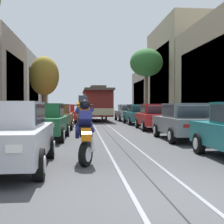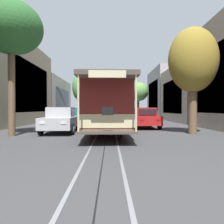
{
  "view_description": "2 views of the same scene",
  "coord_description": "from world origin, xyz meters",
  "px_view_note": "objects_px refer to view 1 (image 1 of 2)",
  "views": [
    {
      "loc": [
        -1.33,
        -4.93,
        1.48
      ],
      "look_at": [
        0.62,
        16.26,
        1.05
      ],
      "focal_mm": 50.41,
      "sensor_mm": 36.0,
      "label": 1
    },
    {
      "loc": [
        -0.22,
        38.38,
        1.48
      ],
      "look_at": [
        -0.51,
        5.25,
        0.99
      ],
      "focal_mm": 33.37,
      "sensor_mm": 36.0,
      "label": 2
    }
  ],
  "objects_px": {
    "parked_car_grey_second_right": "(184,121)",
    "parked_car_silver_fifth_right": "(127,113)",
    "parked_car_silver_near_left": "(8,134)",
    "motorcycle_with_rider": "(84,127)",
    "cable_car_trolley": "(97,104)",
    "parked_car_green_second_left": "(44,121)",
    "parked_car_brown_mid_left": "(58,116)",
    "street_tree_kerb_right_second": "(146,63)",
    "parked_car_red_fourth_left": "(65,114)",
    "parked_car_teal_fourth_right": "(138,114)",
    "parked_car_red_mid_right": "(155,117)",
    "street_tree_kerb_left_second": "(44,77)"
  },
  "relations": [
    {
      "from": "parked_car_grey_second_right",
      "to": "parked_car_silver_fifth_right",
      "type": "height_order",
      "value": "same"
    },
    {
      "from": "parked_car_silver_near_left",
      "to": "motorcycle_with_rider",
      "type": "relative_size",
      "value": 2.33
    },
    {
      "from": "motorcycle_with_rider",
      "to": "cable_car_trolley",
      "type": "bearing_deg",
      "value": 86.69
    },
    {
      "from": "parked_car_green_second_left",
      "to": "parked_car_silver_fifth_right",
      "type": "bearing_deg",
      "value": 69.84
    },
    {
      "from": "parked_car_brown_mid_left",
      "to": "street_tree_kerb_right_second",
      "type": "xyz_separation_m",
      "value": [
        8.11,
        11.58,
        5.04
      ]
    },
    {
      "from": "parked_car_silver_near_left",
      "to": "parked_car_brown_mid_left",
      "type": "relative_size",
      "value": 1.0
    },
    {
      "from": "parked_car_red_fourth_left",
      "to": "parked_car_silver_fifth_right",
      "type": "bearing_deg",
      "value": 27.84
    },
    {
      "from": "parked_car_silver_near_left",
      "to": "parked_car_teal_fourth_right",
      "type": "xyz_separation_m",
      "value": [
        6.11,
        16.96,
        0.0
      ]
    },
    {
      "from": "parked_car_silver_near_left",
      "to": "parked_car_red_mid_right",
      "type": "xyz_separation_m",
      "value": [
        6.16,
        11.37,
        0.0
      ]
    },
    {
      "from": "parked_car_silver_near_left",
      "to": "cable_car_trolley",
      "type": "height_order",
      "value": "cable_car_trolley"
    },
    {
      "from": "parked_car_silver_near_left",
      "to": "parked_car_red_fourth_left",
      "type": "relative_size",
      "value": 0.99
    },
    {
      "from": "parked_car_grey_second_right",
      "to": "parked_car_green_second_left",
      "type": "bearing_deg",
      "value": 171.56
    },
    {
      "from": "parked_car_silver_near_left",
      "to": "parked_car_green_second_left",
      "type": "relative_size",
      "value": 1.0
    },
    {
      "from": "parked_car_silver_fifth_right",
      "to": "street_tree_kerb_left_second",
      "type": "height_order",
      "value": "street_tree_kerb_left_second"
    },
    {
      "from": "parked_car_brown_mid_left",
      "to": "parked_car_silver_fifth_right",
      "type": "height_order",
      "value": "same"
    },
    {
      "from": "parked_car_green_second_left",
      "to": "parked_car_red_fourth_left",
      "type": "height_order",
      "value": "same"
    },
    {
      "from": "parked_car_grey_second_right",
      "to": "parked_car_silver_near_left",
      "type": "bearing_deg",
      "value": -137.9
    },
    {
      "from": "parked_car_red_fourth_left",
      "to": "cable_car_trolley",
      "type": "distance_m",
      "value": 4.56
    },
    {
      "from": "parked_car_silver_fifth_right",
      "to": "parked_car_red_mid_right",
      "type": "bearing_deg",
      "value": -89.14
    },
    {
      "from": "parked_car_green_second_left",
      "to": "motorcycle_with_rider",
      "type": "height_order",
      "value": "motorcycle_with_rider"
    },
    {
      "from": "motorcycle_with_rider",
      "to": "street_tree_kerb_right_second",
      "type": "bearing_deg",
      "value": 74.82
    },
    {
      "from": "parked_car_red_mid_right",
      "to": "street_tree_kerb_left_second",
      "type": "height_order",
      "value": "street_tree_kerb_left_second"
    },
    {
      "from": "parked_car_brown_mid_left",
      "to": "street_tree_kerb_right_second",
      "type": "bearing_deg",
      "value": 55.01
    },
    {
      "from": "parked_car_red_fourth_left",
      "to": "street_tree_kerb_left_second",
      "type": "xyz_separation_m",
      "value": [
        -2.25,
        3.97,
        3.5
      ]
    },
    {
      "from": "parked_car_green_second_left",
      "to": "parked_car_red_fourth_left",
      "type": "relative_size",
      "value": 1.0
    },
    {
      "from": "parked_car_teal_fourth_right",
      "to": "street_tree_kerb_left_second",
      "type": "height_order",
      "value": "street_tree_kerb_left_second"
    },
    {
      "from": "parked_car_red_mid_right",
      "to": "street_tree_kerb_left_second",
      "type": "relative_size",
      "value": 0.7
    },
    {
      "from": "parked_car_brown_mid_left",
      "to": "parked_car_grey_second_right",
      "type": "height_order",
      "value": "same"
    },
    {
      "from": "parked_car_grey_second_right",
      "to": "street_tree_kerb_right_second",
      "type": "bearing_deg",
      "value": 83.37
    },
    {
      "from": "street_tree_kerb_left_second",
      "to": "street_tree_kerb_right_second",
      "type": "height_order",
      "value": "street_tree_kerb_right_second"
    },
    {
      "from": "parked_car_red_mid_right",
      "to": "parked_car_teal_fourth_right",
      "type": "height_order",
      "value": "same"
    },
    {
      "from": "parked_car_grey_second_right",
      "to": "street_tree_kerb_right_second",
      "type": "distance_m",
      "value": 19.57
    },
    {
      "from": "parked_car_silver_near_left",
      "to": "parked_car_brown_mid_left",
      "type": "distance_m",
      "value": 12.71
    },
    {
      "from": "parked_car_silver_near_left",
      "to": "motorcycle_with_rider",
      "type": "distance_m",
      "value": 1.86
    },
    {
      "from": "parked_car_red_mid_right",
      "to": "street_tree_kerb_right_second",
      "type": "height_order",
      "value": "street_tree_kerb_right_second"
    },
    {
      "from": "parked_car_grey_second_right",
      "to": "street_tree_kerb_right_second",
      "type": "height_order",
      "value": "street_tree_kerb_right_second"
    },
    {
      "from": "parked_car_silver_near_left",
      "to": "parked_car_brown_mid_left",
      "type": "xyz_separation_m",
      "value": [
        0.16,
        12.71,
        0.0
      ]
    },
    {
      "from": "parked_car_red_mid_right",
      "to": "parked_car_silver_fifth_right",
      "type": "bearing_deg",
      "value": 90.86
    },
    {
      "from": "parked_car_teal_fourth_right",
      "to": "parked_car_silver_fifth_right",
      "type": "xyz_separation_m",
      "value": [
        -0.12,
        5.55,
        0.0
      ]
    },
    {
      "from": "parked_car_teal_fourth_right",
      "to": "cable_car_trolley",
      "type": "distance_m",
      "value": 6.75
    },
    {
      "from": "parked_car_red_fourth_left",
      "to": "parked_car_red_mid_right",
      "type": "xyz_separation_m",
      "value": [
        5.9,
        -8.11,
        0.0
      ]
    },
    {
      "from": "street_tree_kerb_right_second",
      "to": "parked_car_silver_near_left",
      "type": "bearing_deg",
      "value": -108.8
    },
    {
      "from": "parked_car_teal_fourth_right",
      "to": "parked_car_brown_mid_left",
      "type": "bearing_deg",
      "value": -144.47
    },
    {
      "from": "parked_car_green_second_left",
      "to": "parked_car_brown_mid_left",
      "type": "bearing_deg",
      "value": 89.22
    },
    {
      "from": "parked_car_red_fourth_left",
      "to": "street_tree_kerb_right_second",
      "type": "bearing_deg",
      "value": 30.96
    },
    {
      "from": "parked_car_red_fourth_left",
      "to": "parked_car_teal_fourth_right",
      "type": "height_order",
      "value": "same"
    },
    {
      "from": "parked_car_grey_second_right",
      "to": "cable_car_trolley",
      "type": "bearing_deg",
      "value": 99.72
    },
    {
      "from": "parked_car_red_mid_right",
      "to": "motorcycle_with_rider",
      "type": "distance_m",
      "value": 11.75
    },
    {
      "from": "parked_car_red_mid_right",
      "to": "street_tree_kerb_left_second",
      "type": "xyz_separation_m",
      "value": [
        -8.15,
        12.08,
        3.5
      ]
    },
    {
      "from": "cable_car_trolley",
      "to": "motorcycle_with_rider",
      "type": "height_order",
      "value": "cable_car_trolley"
    }
  ]
}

